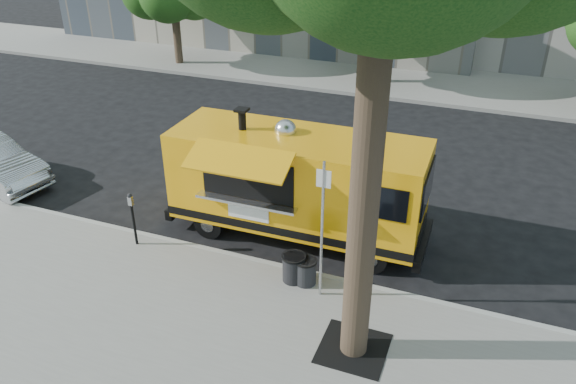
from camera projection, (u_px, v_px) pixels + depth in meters
name	position (u px, v px, depth m)	size (l,w,h in m)	color
ground	(278.00, 245.00, 13.30)	(120.00, 120.00, 0.00)	black
sidewalk	(194.00, 359.00, 9.99)	(60.00, 6.00, 0.15)	gray
curb	(262.00, 264.00, 12.50)	(60.00, 0.14, 0.16)	#999993
far_sidewalk	(395.00, 80.00, 24.30)	(60.00, 5.00, 0.15)	gray
tree_well	(353.00, 348.00, 10.11)	(1.20, 1.20, 0.02)	black
sign_post	(322.00, 223.00, 10.65)	(0.28, 0.06, 3.00)	silver
parking_meter	(132.00, 213.00, 12.67)	(0.11, 0.11, 1.33)	black
food_truck	(296.00, 183.00, 13.01)	(6.21, 2.89, 3.04)	#FFAA0D
trash_bin_left	(306.00, 271.00, 11.65)	(0.48, 0.48, 0.57)	black
trash_bin_right	(294.00, 267.00, 11.73)	(0.51, 0.51, 0.61)	black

